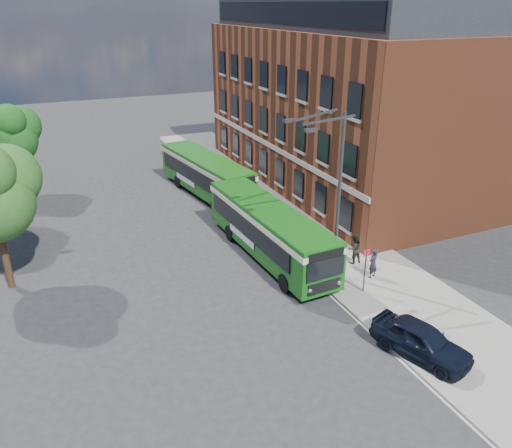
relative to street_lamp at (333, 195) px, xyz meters
name	(u,v)px	position (x,y,z in m)	size (l,w,h in m)	color
ground	(232,278)	(-4.84, 2.00, -4.79)	(120.00, 120.00, 0.00)	#27272A
pavement	(281,207)	(2.16, 10.00, -4.72)	(6.00, 48.00, 0.15)	gray
kerb_line	(243,215)	(-0.89, 10.00, -4.79)	(0.12, 48.00, 0.01)	beige
brick_office	(339,96)	(9.16, 14.00, 2.18)	(12.10, 26.00, 14.20)	brown
street_lamp	(333,195)	(0.00, 0.00, 0.00)	(2.96, 2.38, 9.00)	#37393C
bus_stop_sign	(365,268)	(0.76, -2.20, -3.28)	(0.35, 0.08, 2.52)	#37393C
bus_front	(269,227)	(-1.86, 3.61, -2.96)	(3.17, 11.78, 3.02)	#145614
bus_rear	(206,172)	(-1.87, 14.97, -2.96)	(4.19, 11.35, 3.02)	#1A5E16
parked_car	(421,340)	(-0.04, -7.37, -3.91)	(1.72, 4.28, 1.46)	black
pedestrian_a	(373,263)	(2.04, -1.18, -3.81)	(0.61, 0.40, 1.67)	black
pedestrian_b	(354,249)	(2.05, 0.59, -3.74)	(0.87, 0.68, 1.79)	black
tree_right	(12,133)	(-14.98, 20.72, 0.05)	(4.23, 4.02, 7.15)	#332112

